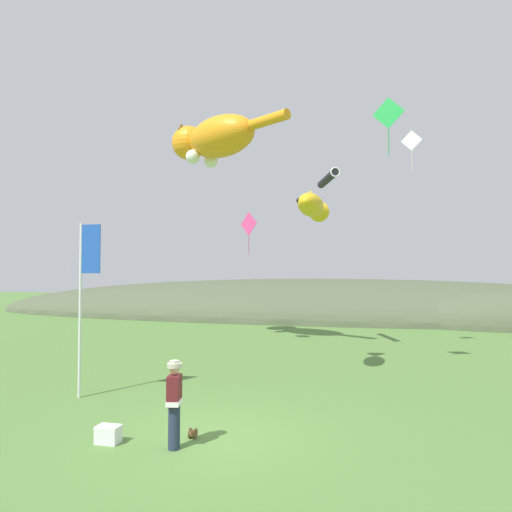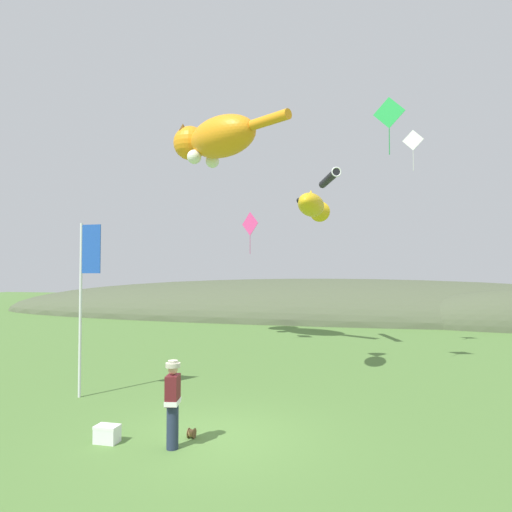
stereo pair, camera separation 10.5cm
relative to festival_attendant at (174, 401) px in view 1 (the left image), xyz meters
name	(u,v)px [view 1 (the left image)]	position (x,y,z in m)	size (l,w,h in m)	color
ground_plane	(213,438)	(0.57, 0.76, -0.95)	(120.00, 120.00, 0.00)	#517A38
distant_hill_ridge	(339,317)	(1.82, 28.40, -0.95)	(60.08, 15.71, 6.07)	#4C563D
festival_attendant	(174,401)	(0.00, 0.00, 0.00)	(0.33, 0.46, 1.77)	#232D47
kite_spool	(193,433)	(0.15, 0.65, -0.85)	(0.15, 0.21, 0.21)	olive
picnic_cooler	(108,434)	(-1.47, -0.01, -0.77)	(0.49, 0.33, 0.36)	white
festival_banner_pole	(85,283)	(-4.02, 2.90, 2.31)	(0.66, 0.08, 4.98)	silver
kite_giant_cat	(214,139)	(-3.38, 12.42, 9.15)	(6.77, 4.51, 2.30)	orange
kite_fish_windsock	(312,206)	(2.07, 6.84, 4.87)	(0.96, 2.88, 0.88)	gold
kite_tube_streamer	(328,179)	(2.19, 12.24, 6.90)	(1.24, 2.85, 0.44)	black
kite_diamond_white	(412,141)	(5.84, 12.14, 8.36)	(0.89, 0.20, 1.80)	white
kite_diamond_pink	(249,224)	(-1.70, 12.84, 4.96)	(0.98, 0.66, 2.06)	#E53F8C
kite_diamond_green	(388,114)	(4.62, 7.29, 8.02)	(1.05, 0.28, 1.98)	green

